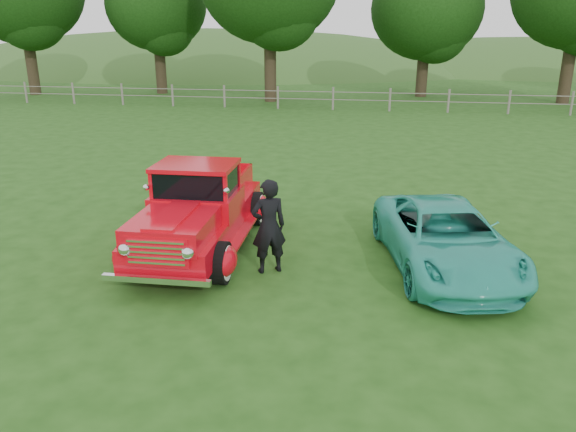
% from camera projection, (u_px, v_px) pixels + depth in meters
% --- Properties ---
extents(ground, '(140.00, 140.00, 0.00)m').
position_uv_depth(ground, '(217.00, 289.00, 9.61)').
color(ground, '#1E4612').
rests_on(ground, ground).
extents(distant_hills, '(116.00, 60.00, 18.00)m').
position_uv_depth(distant_hills, '(326.00, 104.00, 67.26)').
color(distant_hills, '#2A5720').
rests_on(distant_hills, ground).
extents(fence_line, '(48.00, 0.12, 1.20)m').
position_uv_depth(fence_line, '(333.00, 98.00, 29.97)').
color(fence_line, slate).
rests_on(fence_line, ground).
extents(tree_mid_west, '(6.40, 6.40, 8.46)m').
position_uv_depth(tree_mid_west, '(156.00, 5.00, 35.86)').
color(tree_mid_west, '#2F2317').
rests_on(tree_mid_west, ground).
extents(tree_near_east, '(6.80, 6.80, 8.33)m').
position_uv_depth(tree_near_east, '(427.00, 9.00, 34.24)').
color(tree_near_east, '#2F2317').
rests_on(tree_near_east, ground).
extents(red_pickup, '(2.30, 5.02, 1.78)m').
position_uv_depth(red_pickup, '(199.00, 211.00, 11.13)').
color(red_pickup, black).
rests_on(red_pickup, ground).
extents(teal_sedan, '(2.84, 4.62, 1.20)m').
position_uv_depth(teal_sedan, '(445.00, 238.00, 10.26)').
color(teal_sedan, '#2CB09A').
rests_on(teal_sedan, ground).
extents(man, '(0.76, 0.66, 1.75)m').
position_uv_depth(man, '(269.00, 226.00, 10.04)').
color(man, black).
rests_on(man, ground).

